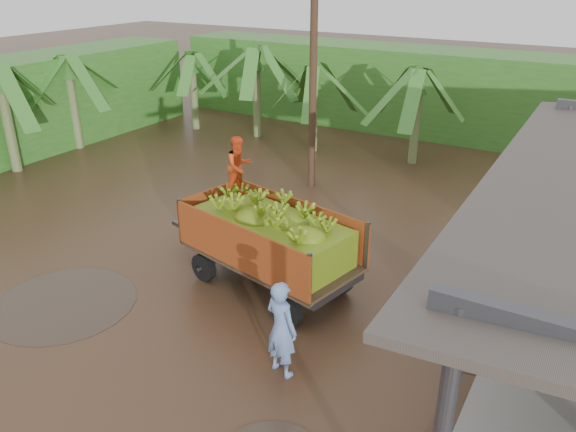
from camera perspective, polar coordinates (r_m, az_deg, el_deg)
The scene contains 6 objects.
ground at distance 12.46m, azimuth -4.99°, elevation -9.51°, with size 100.00×100.00×0.00m, color black.
hedge_north at distance 26.19m, azimuth 11.97°, elevation 12.48°, with size 22.00×3.00×3.60m, color #2D661E.
banana_trailer at distance 12.70m, azimuth -1.96°, elevation -2.22°, with size 5.80×2.80×3.35m.
man_blue at distance 10.23m, azimuth -0.68°, elevation -11.36°, with size 0.69×0.46×1.90m, color #6785BC.
utility_pole at distance 18.16m, azimuth 2.58°, elevation 14.94°, with size 1.20×0.24×7.85m.
banana_plants at distance 20.08m, azimuth -13.60°, elevation 8.99°, with size 25.08×20.67×4.11m.
Camera 1 is at (6.15, -8.36, 6.90)m, focal length 35.00 mm.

